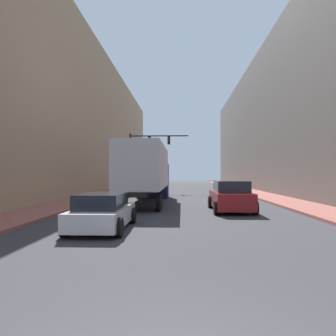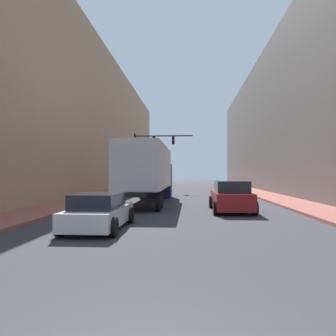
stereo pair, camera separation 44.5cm
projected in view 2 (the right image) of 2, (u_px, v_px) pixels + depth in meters
sidewalk_right at (259, 193)px, 32.54m from camera, size 2.75×80.00×0.15m
sidewalk_left at (114, 193)px, 33.52m from camera, size 2.75×80.00×0.15m
building_right at (303, 114)px, 32.38m from camera, size 6.00×80.00×15.93m
building_left at (73, 116)px, 33.95m from camera, size 6.00×80.00×15.94m
semi_truck at (149, 171)px, 22.57m from camera, size 2.55×12.33×3.83m
sedan_car at (99, 212)px, 11.96m from camera, size 1.97×4.28×1.32m
suv_car at (231, 197)px, 17.60m from camera, size 2.13×4.68×1.65m
traffic_signal_gantry at (148, 151)px, 36.81m from camera, size 6.63×0.35×6.56m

